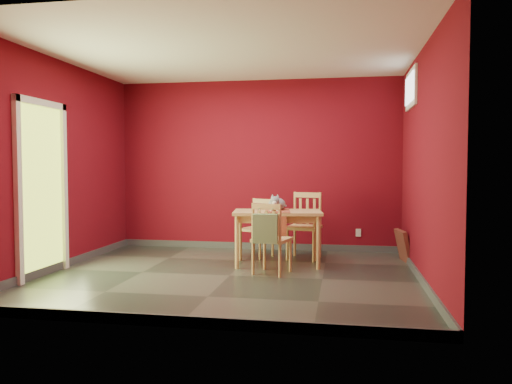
% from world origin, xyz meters
% --- Properties ---
extents(ground, '(4.50, 4.50, 0.00)m').
position_xyz_m(ground, '(0.00, 0.00, 0.00)').
color(ground, '#2D342D').
rests_on(ground, ground).
extents(room_shell, '(4.50, 4.50, 4.50)m').
position_xyz_m(room_shell, '(0.00, 0.00, 0.05)').
color(room_shell, '#610A15').
rests_on(room_shell, ground).
extents(doorway, '(0.06, 1.01, 2.13)m').
position_xyz_m(doorway, '(-2.23, -0.40, 1.12)').
color(doorway, '#B7D838').
rests_on(doorway, ground).
extents(window, '(0.05, 0.90, 0.50)m').
position_xyz_m(window, '(2.23, 1.00, 2.35)').
color(window, white).
rests_on(window, room_shell).
extents(outlet_plate, '(0.08, 0.02, 0.12)m').
position_xyz_m(outlet_plate, '(1.60, 1.99, 0.30)').
color(outlet_plate, silver).
rests_on(outlet_plate, room_shell).
extents(dining_table, '(1.25, 0.84, 0.73)m').
position_xyz_m(dining_table, '(0.49, 0.76, 0.64)').
color(dining_table, tan).
rests_on(dining_table, ground).
extents(table_runner, '(0.41, 0.72, 0.34)m').
position_xyz_m(table_runner, '(0.49, 0.65, 0.68)').
color(table_runner, '#9C422B').
rests_on(table_runner, dining_table).
extents(chair_far_left, '(0.52, 0.52, 0.85)m').
position_xyz_m(chair_far_left, '(0.13, 1.35, 0.43)').
color(chair_far_left, tan).
rests_on(chair_far_left, ground).
extents(chair_far_right, '(0.52, 0.52, 0.95)m').
position_xyz_m(chair_far_right, '(0.82, 1.30, 0.49)').
color(chair_far_right, tan).
rests_on(chair_far_right, ground).
extents(chair_near, '(0.50, 0.50, 0.88)m').
position_xyz_m(chair_near, '(0.48, 0.17, 0.45)').
color(chair_near, tan).
rests_on(chair_near, ground).
extents(tote_bag, '(0.29, 0.18, 0.42)m').
position_xyz_m(tote_bag, '(0.45, -0.04, 0.59)').
color(tote_bag, '#7B9E65').
rests_on(tote_bag, chair_near).
extents(cat, '(0.46, 0.53, 0.24)m').
position_xyz_m(cat, '(0.47, 0.85, 0.85)').
color(cat, slate).
rests_on(cat, table_runner).
extents(picture_frame, '(0.22, 0.46, 0.45)m').
position_xyz_m(picture_frame, '(2.19, 1.26, 0.22)').
color(picture_frame, brown).
rests_on(picture_frame, ground).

